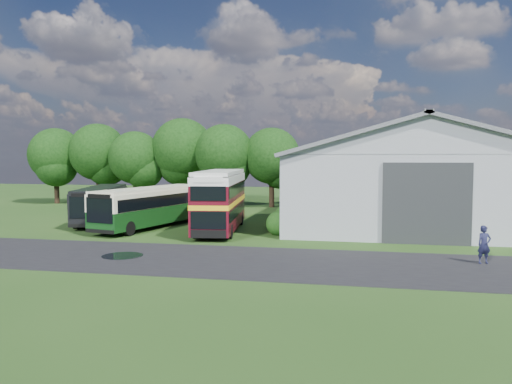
% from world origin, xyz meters
% --- Properties ---
extents(ground, '(120.00, 120.00, 0.00)m').
position_xyz_m(ground, '(0.00, 0.00, 0.00)').
color(ground, '#1D3D13').
rests_on(ground, ground).
extents(asphalt_road, '(60.00, 8.00, 0.02)m').
position_xyz_m(asphalt_road, '(3.00, -3.00, 0.00)').
color(asphalt_road, black).
rests_on(asphalt_road, ground).
extents(puddle, '(2.20, 2.20, 0.01)m').
position_xyz_m(puddle, '(-1.50, -3.00, 0.00)').
color(puddle, black).
rests_on(puddle, ground).
extents(storage_shed, '(18.80, 24.80, 8.15)m').
position_xyz_m(storage_shed, '(15.00, 15.98, 4.17)').
color(storage_shed, gray).
rests_on(storage_shed, ground).
extents(tree_far_left, '(6.12, 6.12, 8.64)m').
position_xyz_m(tree_far_left, '(-23.00, 24.00, 5.56)').
color(tree_far_left, black).
rests_on(tree_far_left, ground).
extents(tree_left_a, '(6.46, 6.46, 9.12)m').
position_xyz_m(tree_left_a, '(-18.00, 24.50, 5.87)').
color(tree_left_a, black).
rests_on(tree_left_a, ground).
extents(tree_left_b, '(5.78, 5.78, 8.16)m').
position_xyz_m(tree_left_b, '(-13.00, 23.50, 5.25)').
color(tree_left_b, black).
rests_on(tree_left_b, ground).
extents(tree_mid, '(6.80, 6.80, 9.60)m').
position_xyz_m(tree_mid, '(-8.00, 24.80, 6.18)').
color(tree_mid, black).
rests_on(tree_mid, ground).
extents(tree_right_a, '(6.26, 6.26, 8.83)m').
position_xyz_m(tree_right_a, '(-3.00, 23.80, 5.69)').
color(tree_right_a, black).
rests_on(tree_right_a, ground).
extents(tree_right_b, '(5.98, 5.98, 8.45)m').
position_xyz_m(tree_right_b, '(2.00, 24.60, 5.44)').
color(tree_right_b, black).
rests_on(tree_right_b, ground).
extents(shrub_front, '(1.70, 1.70, 1.70)m').
position_xyz_m(shrub_front, '(5.60, 6.00, 0.00)').
color(shrub_front, '#194714').
rests_on(shrub_front, ground).
extents(shrub_mid, '(1.60, 1.60, 1.60)m').
position_xyz_m(shrub_mid, '(5.60, 8.00, 0.00)').
color(shrub_mid, '#194714').
rests_on(shrub_mid, ground).
extents(shrub_back, '(1.80, 1.80, 1.80)m').
position_xyz_m(shrub_back, '(5.60, 10.00, 0.00)').
color(shrub_back, '#194714').
rests_on(shrub_back, ground).
extents(bus_green_single, '(5.08, 11.30, 3.04)m').
position_xyz_m(bus_green_single, '(-4.40, 7.58, 1.62)').
color(bus_green_single, black).
rests_on(bus_green_single, ground).
extents(bus_maroon_double, '(3.81, 10.39, 4.36)m').
position_xyz_m(bus_maroon_double, '(1.23, 6.89, 2.18)').
color(bus_maroon_double, black).
rests_on(bus_maroon_double, ground).
extents(bus_dark_single, '(5.18, 10.70, 2.88)m').
position_xyz_m(bus_dark_single, '(-9.64, 9.69, 1.53)').
color(bus_dark_single, black).
rests_on(bus_dark_single, ground).
extents(visitor_a, '(0.80, 0.65, 1.91)m').
position_xyz_m(visitor_a, '(17.10, -1.26, 0.95)').
color(visitor_a, '#191B38').
rests_on(visitor_a, ground).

